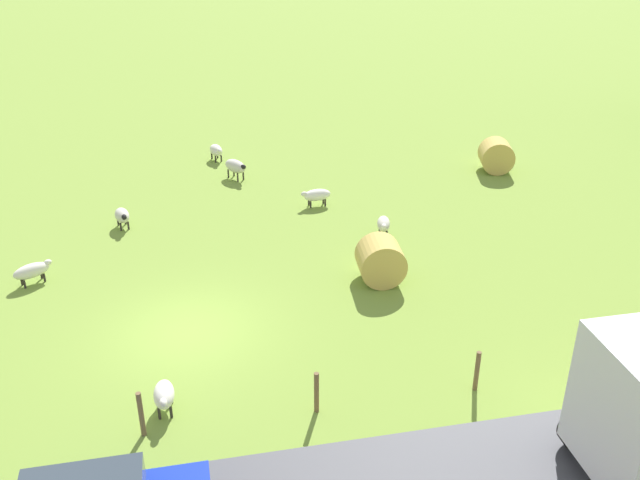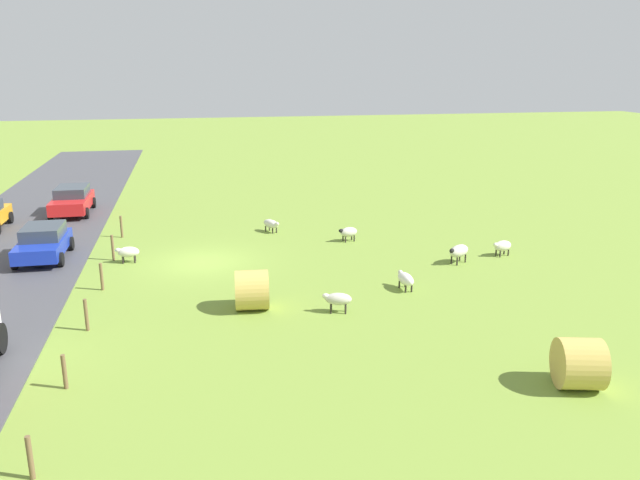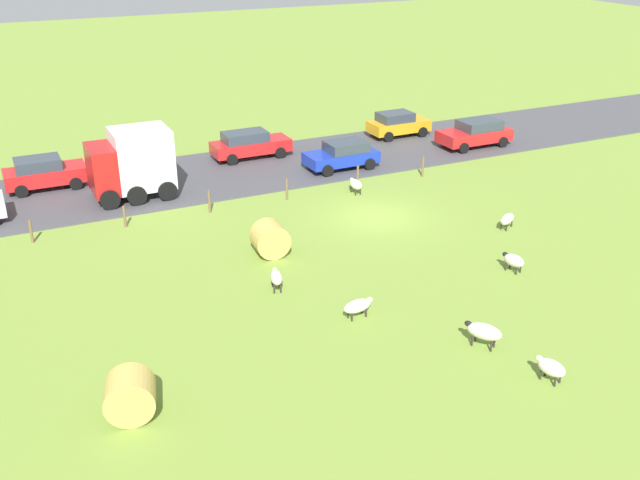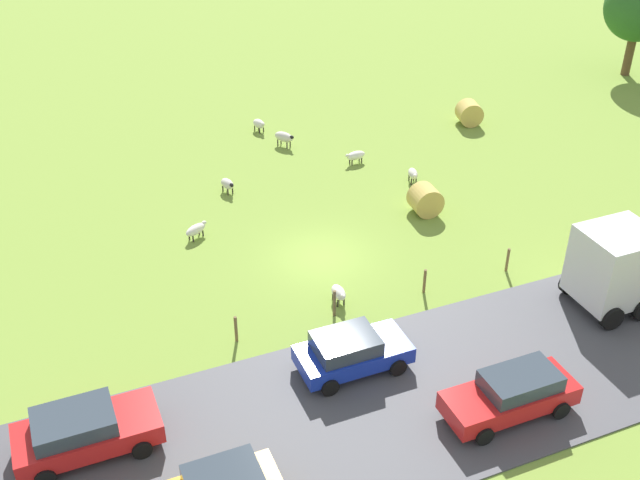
{
  "view_description": "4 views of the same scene",
  "coord_description": "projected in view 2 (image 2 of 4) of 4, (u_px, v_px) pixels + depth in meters",
  "views": [
    {
      "loc": [
        16.76,
        0.35,
        11.15
      ],
      "look_at": [
        -3.34,
        4.48,
        0.78
      ],
      "focal_mm": 39.18,
      "sensor_mm": 36.0,
      "label": 1
    },
    {
      "loc": [
        0.25,
        27.7,
        8.67
      ],
      "look_at": [
        -5.45,
        -0.21,
        0.68
      ],
      "focal_mm": 35.39,
      "sensor_mm": 36.0,
      "label": 2
    },
    {
      "loc": [
        -27.37,
        16.16,
        13.05
      ],
      "look_at": [
        -2.94,
        4.39,
        0.87
      ],
      "focal_mm": 40.75,
      "sensor_mm": 36.0,
      "label": 3
    },
    {
      "loc": [
        25.85,
        -10.85,
        18.72
      ],
      "look_at": [
        0.12,
        -0.12,
        1.01
      ],
      "focal_mm": 42.99,
      "sensor_mm": 36.0,
      "label": 4
    }
  ],
  "objects": [
    {
      "name": "fence_post_0",
      "position": [
        121.0,
        227.0,
        32.46
      ],
      "size": [
        0.12,
        0.12,
        1.13
      ],
      "primitive_type": "cylinder",
      "color": "brown",
      "rests_on": "ground_plane"
    },
    {
      "name": "fence_post_3",
      "position": [
        86.0,
        315.0,
        21.09
      ],
      "size": [
        0.12,
        0.12,
        1.12
      ],
      "primitive_type": "cylinder",
      "color": "brown",
      "rests_on": "ground_plane"
    },
    {
      "name": "hay_bale_1",
      "position": [
        579.0,
        364.0,
        17.34
      ],
      "size": [
        1.49,
        1.67,
        1.42
      ],
      "primitive_type": "cylinder",
      "rotation": [
        1.57,
        0.0,
        1.32
      ],
      "color": "tan",
      "rests_on": "ground_plane"
    },
    {
      "name": "car_6",
      "position": [
        72.0,
        200.0,
        37.37
      ],
      "size": [
        2.19,
        4.48,
        1.58
      ],
      "color": "red",
      "rests_on": "road_strip"
    },
    {
      "name": "ground_plane",
      "position": [
        203.0,
        262.0,
        28.53
      ],
      "size": [
        160.0,
        160.0,
        0.0
      ],
      "primitive_type": "plane",
      "color": "olive"
    },
    {
      "name": "fence_post_1",
      "position": [
        113.0,
        248.0,
        28.66
      ],
      "size": [
        0.12,
        0.12,
        1.19
      ],
      "primitive_type": "cylinder",
      "color": "brown",
      "rests_on": "ground_plane"
    },
    {
      "name": "hay_bale_0",
      "position": [
        252.0,
        290.0,
        22.92
      ],
      "size": [
        1.31,
        1.55,
        1.46
      ],
      "primitive_type": "cylinder",
      "rotation": [
        1.57,
        0.0,
        1.49
      ],
      "color": "tan",
      "rests_on": "ground_plane"
    },
    {
      "name": "sheep_0",
      "position": [
        348.0,
        232.0,
        31.76
      ],
      "size": [
        1.07,
        0.7,
        0.73
      ],
      "color": "beige",
      "rests_on": "ground_plane"
    },
    {
      "name": "sheep_4",
      "position": [
        271.0,
        224.0,
        33.51
      ],
      "size": [
        0.95,
        1.23,
        0.68
      ],
      "color": "silver",
      "rests_on": "ground_plane"
    },
    {
      "name": "fence_post_2",
      "position": [
        102.0,
        277.0,
        24.88
      ],
      "size": [
        0.12,
        0.12,
        1.11
      ],
      "primitive_type": "cylinder",
      "color": "brown",
      "rests_on": "ground_plane"
    },
    {
      "name": "sheep_2",
      "position": [
        502.0,
        246.0,
        29.36
      ],
      "size": [
        1.07,
        0.73,
        0.73
      ],
      "color": "silver",
      "rests_on": "ground_plane"
    },
    {
      "name": "car_1",
      "position": [
        43.0,
        242.0,
        28.66
      ],
      "size": [
        2.11,
        4.03,
        1.5
      ],
      "color": "#1933B2",
      "rests_on": "road_strip"
    },
    {
      "name": "sheep_3",
      "position": [
        405.0,
        279.0,
        24.95
      ],
      "size": [
        0.57,
        1.22,
        0.69
      ],
      "color": "white",
      "rests_on": "ground_plane"
    },
    {
      "name": "sheep_6",
      "position": [
        128.0,
        252.0,
        28.36
      ],
      "size": [
        1.05,
        0.51,
        0.74
      ],
      "color": "silver",
      "rests_on": "ground_plane"
    },
    {
      "name": "sheep_5",
      "position": [
        459.0,
        251.0,
        28.25
      ],
      "size": [
        1.29,
        1.1,
        0.85
      ],
      "color": "beige",
      "rests_on": "ground_plane"
    },
    {
      "name": "sheep_1",
      "position": [
        338.0,
        299.0,
        22.64
      ],
      "size": [
        1.11,
        0.69,
        0.74
      ],
      "color": "beige",
      "rests_on": "ground_plane"
    },
    {
      "name": "fence_post_4",
      "position": [
        64.0,
        372.0,
        17.31
      ],
      "size": [
        0.12,
        0.12,
        1.01
      ],
      "primitive_type": "cylinder",
      "color": "brown",
      "rests_on": "ground_plane"
    },
    {
      "name": "fence_post_5",
      "position": [
        30.0,
        458.0,
        13.52
      ],
      "size": [
        0.12,
        0.12,
        1.04
      ],
      "primitive_type": "cylinder",
      "color": "brown",
      "rests_on": "ground_plane"
    }
  ]
}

